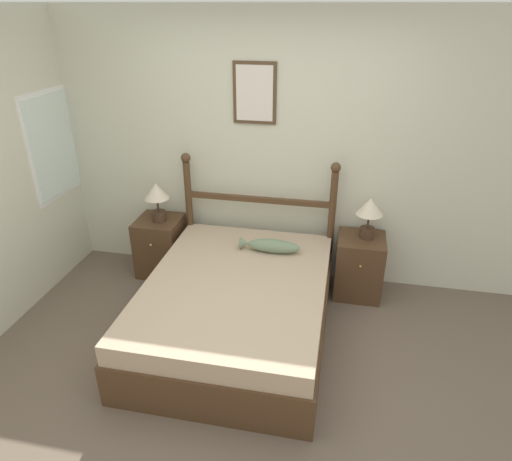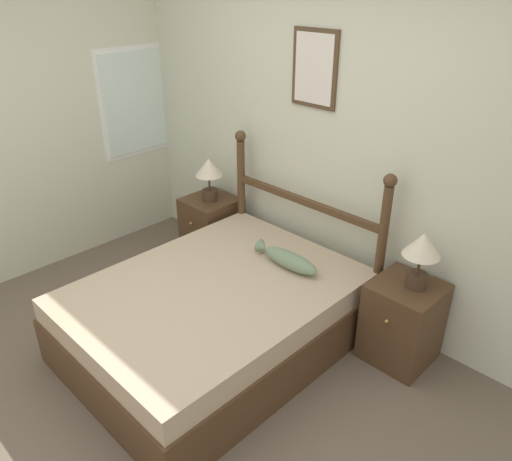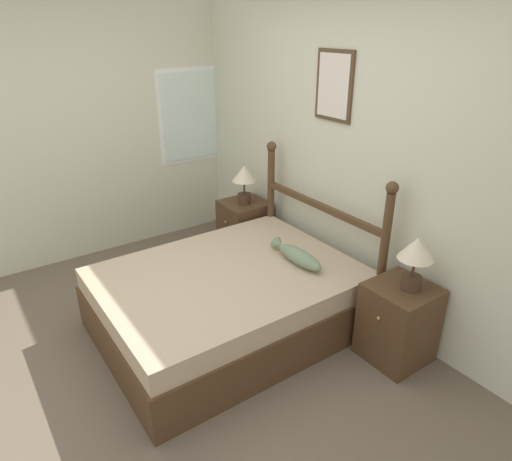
% 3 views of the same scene
% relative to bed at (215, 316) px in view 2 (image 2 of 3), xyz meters
% --- Properties ---
extents(ground_plane, '(16.00, 16.00, 0.00)m').
position_rel_bed_xyz_m(ground_plane, '(0.13, -0.63, -0.26)').
color(ground_plane, brown).
extents(wall_back, '(6.40, 0.08, 2.55)m').
position_rel_bed_xyz_m(wall_back, '(0.13, 1.10, 1.02)').
color(wall_back, beige).
rests_on(wall_back, ground_plane).
extents(bed, '(1.48, 1.95, 0.52)m').
position_rel_bed_xyz_m(bed, '(0.00, 0.00, 0.00)').
color(bed, '#4C331E').
rests_on(bed, ground_plane).
extents(headboard, '(1.51, 0.09, 1.27)m').
position_rel_bed_xyz_m(headboard, '(-0.00, 0.94, 0.45)').
color(headboard, '#4C331E').
rests_on(headboard, ground_plane).
extents(nightstand_left, '(0.44, 0.46, 0.60)m').
position_rel_bed_xyz_m(nightstand_left, '(-1.00, 0.83, 0.04)').
color(nightstand_left, '#4C331E').
rests_on(nightstand_left, ground_plane).
extents(nightstand_right, '(0.44, 0.46, 0.60)m').
position_rel_bed_xyz_m(nightstand_right, '(1.00, 0.83, 0.04)').
color(nightstand_right, '#4C331E').
rests_on(nightstand_right, ground_plane).
extents(table_lamp_left, '(0.24, 0.24, 0.39)m').
position_rel_bed_xyz_m(table_lamp_left, '(-0.98, 0.81, 0.61)').
color(table_lamp_left, '#422D1E').
rests_on(table_lamp_left, nightstand_left).
extents(table_lamp_right, '(0.24, 0.24, 0.39)m').
position_rel_bed_xyz_m(table_lamp_right, '(1.04, 0.85, 0.61)').
color(table_lamp_right, '#422D1E').
rests_on(table_lamp_right, nightstand_right).
extents(fish_pillow, '(0.55, 0.14, 0.12)m').
position_rel_bed_xyz_m(fish_pillow, '(0.19, 0.54, 0.32)').
color(fish_pillow, gray).
rests_on(fish_pillow, bed).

